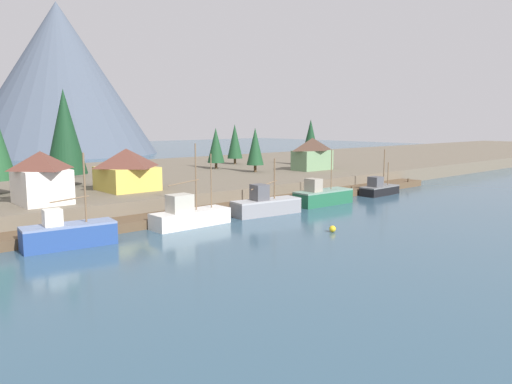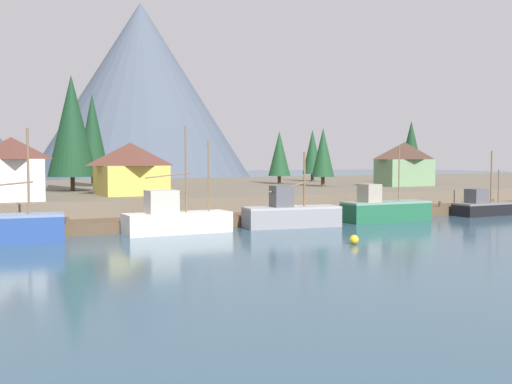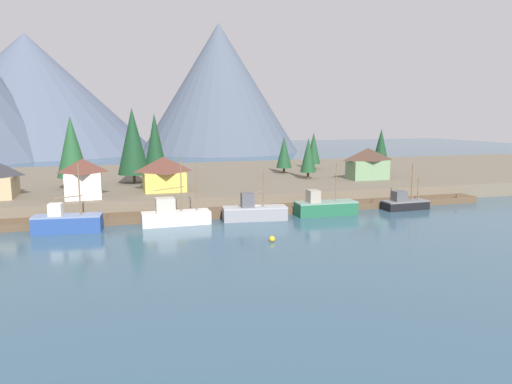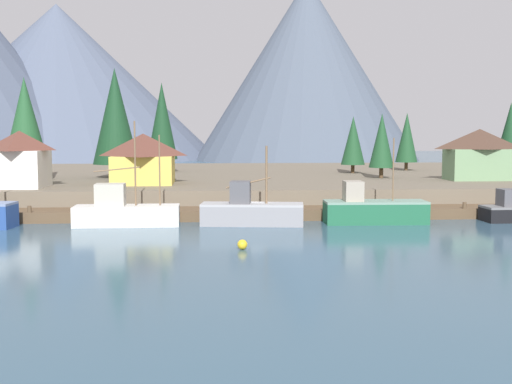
{
  "view_description": "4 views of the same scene",
  "coord_description": "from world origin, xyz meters",
  "views": [
    {
      "loc": [
        -41.34,
        -46.77,
        11.47
      ],
      "look_at": [
        1.26,
        1.47,
        2.33
      ],
      "focal_mm": 34.68,
      "sensor_mm": 36.0,
      "label": 1
    },
    {
      "loc": [
        -28.82,
        -51.87,
        6.47
      ],
      "look_at": [
        -1.88,
        1.92,
        3.1
      ],
      "focal_mm": 43.68,
      "sensor_mm": 36.0,
      "label": 2
    },
    {
      "loc": [
        -18.94,
        -64.08,
        14.24
      ],
      "look_at": [
        1.66,
        3.31,
        3.09
      ],
      "focal_mm": 32.9,
      "sensor_mm": 36.0,
      "label": 3
    },
    {
      "loc": [
        -4.06,
        -58.3,
        8.13
      ],
      "look_at": [
        0.48,
        2.26,
        2.51
      ],
      "focal_mm": 45.22,
      "sensor_mm": 36.0,
      "label": 4
    }
  ],
  "objects": [
    {
      "name": "ground_plane",
      "position": [
        0.0,
        20.0,
        -0.5
      ],
      "size": [
        400.0,
        400.0,
        1.0
      ],
      "primitive_type": "cube",
      "color": "#335166"
    },
    {
      "name": "conifer_mid_right",
      "position": [
        -15.43,
        22.86,
        10.12
      ],
      "size": [
        5.64,
        5.64,
        13.54
      ],
      "color": "#4C3823",
      "rests_on": "shoreline_bank"
    },
    {
      "name": "conifer_mid_left",
      "position": [
        25.47,
        35.74,
        7.36
      ],
      "size": [
        3.25,
        3.25,
        8.53
      ],
      "color": "#4C3823",
      "rests_on": "shoreline_bank"
    },
    {
      "name": "dock",
      "position": [
        0.0,
        1.99,
        0.5
      ],
      "size": [
        80.0,
        4.0,
        1.6
      ],
      "color": "brown",
      "rests_on": "ground_plane"
    },
    {
      "name": "fishing_boat_black",
      "position": [
        24.55,
        -1.59,
        0.98
      ],
      "size": [
        7.32,
        2.91,
        7.17
      ],
      "rotation": [
        0.0,
        0.0,
        0.03
      ],
      "color": "black",
      "rests_on": "ground_plane"
    },
    {
      "name": "mountain_east_peak",
      "position": [
        25.58,
        135.32,
        26.72
      ],
      "size": [
        67.13,
        67.13,
        53.44
      ],
      "primitive_type": "cone",
      "color": "#475160",
      "rests_on": "ground_plane"
    },
    {
      "name": "conifer_near_right",
      "position": [
        16.07,
        29.94,
        7.01
      ],
      "size": [
        3.3,
        3.3,
        7.86
      ],
      "color": "#4C3823",
      "rests_on": "shoreline_bank"
    },
    {
      "name": "conifer_back_right",
      "position": [
        35.05,
        22.68,
        8.11
      ],
      "size": [
        3.63,
        3.63,
        9.5
      ],
      "color": "#4C3823",
      "rests_on": "shoreline_bank"
    },
    {
      "name": "channel_buoy",
      "position": [
        -1.7,
        -14.03,
        0.35
      ],
      "size": [
        0.7,
        0.7,
        0.7
      ],
      "primitive_type": "sphere",
      "color": "gold",
      "rests_on": "ground_plane"
    },
    {
      "name": "house_white",
      "position": [
        -23.29,
        9.4,
        5.47
      ],
      "size": [
        5.27,
        6.24,
        5.82
      ],
      "color": "silver",
      "rests_on": "shoreline_bank"
    },
    {
      "name": "house_yellow",
      "position": [
        -11.13,
        13.25,
        5.33
      ],
      "size": [
        6.85,
        7.29,
        5.52
      ],
      "color": "gold",
      "rests_on": "shoreline_bank"
    },
    {
      "name": "fishing_boat_grey",
      "position": [
        -0.3,
        -2.09,
        1.2
      ],
      "size": [
        9.24,
        3.91,
        6.97
      ],
      "rotation": [
        0.0,
        0.0,
        -0.13
      ],
      "color": "gray",
      "rests_on": "ground_plane"
    },
    {
      "name": "house_green",
      "position": [
        27.99,
        15.76,
        5.59
      ],
      "size": [
        7.82,
        4.27,
        6.05
      ],
      "color": "#6B8E66",
      "rests_on": "shoreline_bank"
    },
    {
      "name": "shoreline_bank",
      "position": [
        0.0,
        32.0,
        1.25
      ],
      "size": [
        400.0,
        56.0,
        2.5
      ],
      "primitive_type": "cube",
      "color": "#665B4C",
      "rests_on": "ground_plane"
    },
    {
      "name": "conifer_near_left",
      "position": [
        -10.54,
        34.82,
        9.74
      ],
      "size": [
        4.31,
        4.31,
        12.69
      ],
      "color": "#4C3823",
      "rests_on": "shoreline_bank"
    },
    {
      "name": "fishing_boat_white",
      "position": [
        -11.39,
        -1.64,
        1.22
      ],
      "size": [
        9.13,
        2.98,
        9.13
      ],
      "rotation": [
        0.0,
        0.0,
        0.01
      ],
      "color": "silver",
      "rests_on": "ground_plane"
    },
    {
      "name": "fishing_boat_green",
      "position": [
        10.75,
        -1.81,
        1.2
      ],
      "size": [
        9.2,
        3.32,
        7.65
      ],
      "rotation": [
        0.0,
        0.0,
        -0.03
      ],
      "color": "#1E5B3D",
      "rests_on": "ground_plane"
    },
    {
      "name": "conifer_back_left",
      "position": [
        17.37,
        19.93,
        7.12
      ],
      "size": [
        3.08,
        3.08,
        7.96
      ],
      "color": "#4C3823",
      "rests_on": "shoreline_bank"
    },
    {
      "name": "fishing_boat_blue",
      "position": [
        -24.87,
        -1.95,
        1.24
      ],
      "size": [
        8.52,
        3.63,
        8.67
      ],
      "rotation": [
        0.0,
        0.0,
        -0.12
      ],
      "color": "navy",
      "rests_on": "ground_plane"
    }
  ]
}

